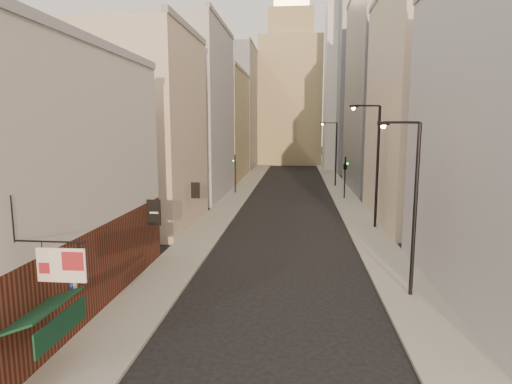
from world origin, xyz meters
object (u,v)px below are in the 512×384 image
(streetlamp_near, at_px, (412,200))
(traffic_light_right, at_px, (345,166))
(clock_tower, at_px, (291,87))
(streetlamp_mid, at_px, (375,159))
(traffic_light_left, at_px, (235,167))
(white_tower, at_px, (346,74))
(streetlamp_far, at_px, (334,150))

(streetlamp_near, xyz_separation_m, traffic_light_right, (0.07, 29.61, -1.03))
(clock_tower, xyz_separation_m, streetlamp_near, (7.31, -80.29, -12.67))
(clock_tower, height_order, traffic_light_right, clock_tower)
(clock_tower, distance_m, traffic_light_right, 53.01)
(streetlamp_mid, height_order, traffic_light_left, streetlamp_mid)
(white_tower, bearing_deg, streetlamp_far, -98.74)
(streetlamp_far, bearing_deg, streetlamp_near, -83.82)
(white_tower, bearing_deg, traffic_light_left, -116.72)
(streetlamp_far, height_order, traffic_light_left, streetlamp_far)
(streetlamp_mid, distance_m, traffic_light_right, 14.98)
(streetlamp_far, xyz_separation_m, traffic_light_right, (0.39, -10.59, -1.24))
(clock_tower, relative_size, streetlamp_near, 5.17)
(clock_tower, xyz_separation_m, white_tower, (11.00, -14.00, 0.97))
(clock_tower, relative_size, white_tower, 1.08)
(white_tower, distance_m, streetlamp_near, 67.78)
(streetlamp_mid, bearing_deg, clock_tower, 81.66)
(streetlamp_far, distance_m, traffic_light_right, 10.67)
(white_tower, bearing_deg, traffic_light_right, -95.64)
(clock_tower, height_order, streetlamp_mid, clock_tower)
(streetlamp_mid, distance_m, traffic_light_left, 22.78)
(white_tower, xyz_separation_m, streetlamp_near, (-3.69, -66.29, -13.64))
(traffic_light_left, bearing_deg, traffic_light_right, 159.22)
(clock_tower, distance_m, streetlamp_mid, 67.07)
(clock_tower, bearing_deg, streetlamp_far, -80.11)
(white_tower, bearing_deg, streetlamp_mid, -93.22)
(clock_tower, xyz_separation_m, traffic_light_right, (7.38, -50.68, -13.70))
(streetlamp_far, bearing_deg, traffic_light_right, -82.18)
(streetlamp_near, distance_m, streetlamp_far, 40.21)
(traffic_light_left, bearing_deg, white_tower, -125.47)
(traffic_light_right, bearing_deg, white_tower, -102.41)
(clock_tower, height_order, traffic_light_left, clock_tower)
(streetlamp_far, relative_size, traffic_light_left, 1.81)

